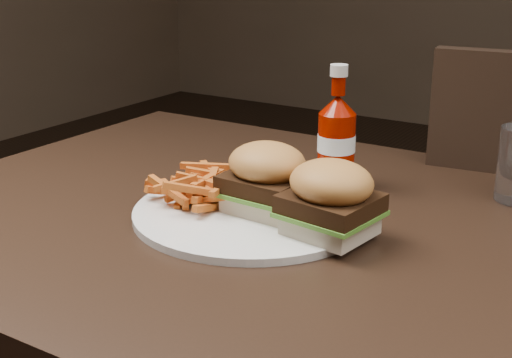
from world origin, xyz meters
The scene contains 6 objects.
dining_table centered at (0.00, 0.00, 0.73)m, with size 1.20×0.80×0.04m, color black.
plate centered at (-0.09, -0.02, 0.76)m, with size 0.32×0.32×0.01m, color white.
sandwich_half_a centered at (-0.07, -0.01, 0.77)m, with size 0.09×0.09×0.02m, color beige.
sandwich_half_b centered at (0.03, -0.04, 0.77)m, with size 0.09×0.09×0.02m, color beige.
fries_pile centered at (-0.17, -0.02, 0.78)m, with size 0.12×0.12×0.05m, color gold, non-canonical shape.
ketchup_bottle centered at (-0.05, 0.15, 0.81)m, with size 0.06×0.06×0.11m, color #7F0C00.
Camera 1 is at (0.39, -0.77, 1.11)m, focal length 50.00 mm.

